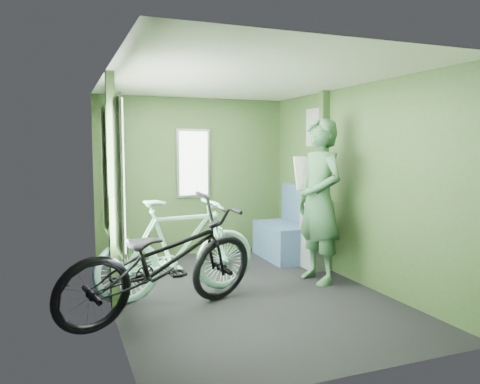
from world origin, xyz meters
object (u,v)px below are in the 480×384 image
Objects in this scene: bicycle_black at (165,317)px; bicycle_mint at (179,298)px; passenger at (319,201)px; bench_seat at (285,237)px; waste_box at (315,234)px.

bicycle_black is 0.57m from bicycle_mint.
passenger is 1.83× the size of bench_seat.
bicycle_mint is 1.94m from passenger.
passenger reaches higher than waste_box.
bench_seat is at bearing -64.80° from bicycle_mint.
waste_box is 0.87× the size of bench_seat.
bicycle_black is 2.48m from waste_box.
bicycle_mint is 0.93× the size of passenger.
bench_seat is at bearing -70.83° from bicycle_black.
passenger is 1.36m from bench_seat.
bicycle_black is 1.98× the size of bench_seat.
bicycle_black is at bearing -140.16° from bench_seat.
waste_box is 0.68m from bench_seat.
waste_box reaches higher than bicycle_black.
passenger is at bearing -117.01° from waste_box.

